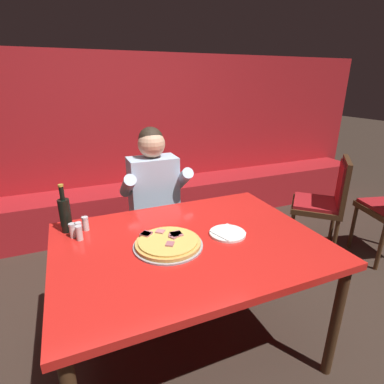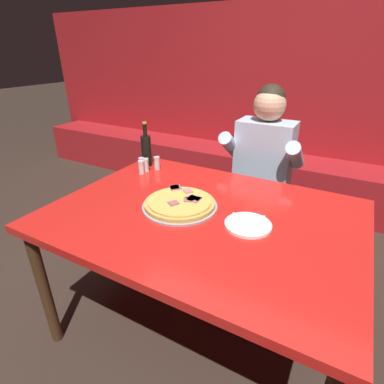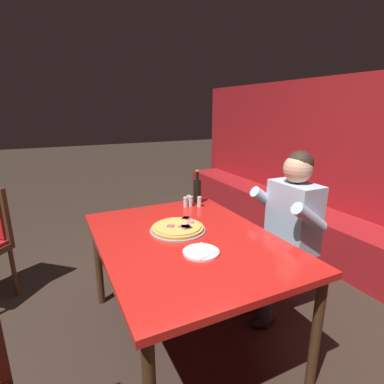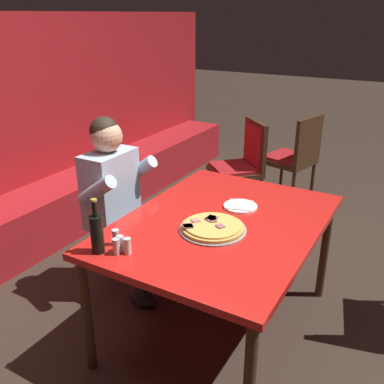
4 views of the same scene
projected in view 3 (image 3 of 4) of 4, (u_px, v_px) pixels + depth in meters
The scene contains 11 objects.
ground_plane at pixel (187, 336), 2.13m from camera, with size 24.00×24.00×0.00m, color #33261E.
booth_bench at pixel (364, 254), 2.84m from camera, with size 6.46×0.48×0.46m, color #A3191E.
main_dining_table at pixel (187, 247), 1.94m from camera, with size 1.45×1.07×0.76m.
pizza at pixel (178, 228), 2.02m from camera, with size 0.38×0.38×0.05m.
plate_white_paper at pixel (201, 252), 1.71m from camera, with size 0.21×0.21×0.02m.
beer_bottle at pixel (197, 191), 2.59m from camera, with size 0.07×0.07×0.29m.
shaker_black_pepper at pixel (189, 201), 2.54m from camera, with size 0.04×0.04×0.09m.
shaker_oregano at pixel (199, 202), 2.51m from camera, with size 0.04×0.04×0.09m.
shaker_parmesan at pixel (190, 202), 2.52m from camera, with size 0.04×0.04×0.09m.
shaker_red_pepper_flakes at pixel (186, 203), 2.50m from camera, with size 0.04×0.04×0.09m.
diner_seated_blue_shirt at pixel (284, 228), 2.23m from camera, with size 0.53×0.53×1.27m.
Camera 3 is at (1.61, -0.74, 1.57)m, focal length 28.00 mm.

